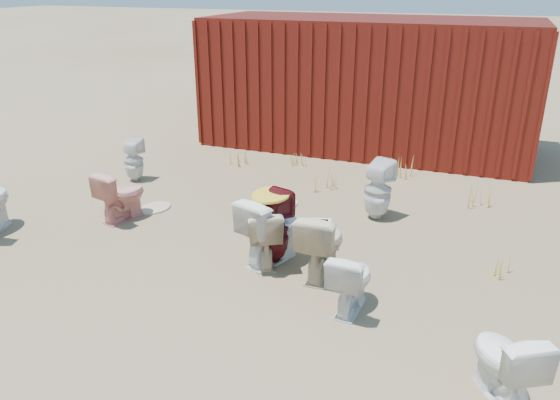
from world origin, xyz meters
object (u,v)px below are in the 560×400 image
(toilet_front_pink, at_px, (121,195))
(toilet_back_e, at_px, (378,190))
(shipping_container, at_px, (367,84))
(loose_tank, at_px, (310,234))
(toilet_back_a, at_px, (134,160))
(toilet_back_beige_right, at_px, (322,243))
(toilet_back_beige_left, at_px, (263,235))
(toilet_front_c, at_px, (351,280))
(toilet_back_yellowlid, at_px, (271,229))
(toilet_front_e, at_px, (505,362))
(toilet_front_maroon, at_px, (272,228))

(toilet_front_pink, height_order, toilet_back_e, toilet_back_e)
(shipping_container, xyz_separation_m, toilet_front_pink, (-2.24, -4.75, -0.85))
(toilet_front_pink, distance_m, loose_tank, 2.66)
(toilet_back_a, distance_m, loose_tank, 3.63)
(toilet_back_a, distance_m, toilet_back_beige_right, 4.16)
(loose_tank, bearing_deg, toilet_back_beige_left, -141.49)
(shipping_container, distance_m, toilet_front_c, 5.96)
(toilet_back_e, distance_m, loose_tank, 1.32)
(toilet_back_yellowlid, bearing_deg, toilet_front_e, 170.16)
(toilet_front_maroon, height_order, toilet_back_e, toilet_front_maroon)
(toilet_front_pink, relative_size, toilet_front_maroon, 0.81)
(shipping_container, relative_size, toilet_back_beige_right, 7.73)
(shipping_container, bearing_deg, toilet_back_beige_right, -82.04)
(toilet_front_e, height_order, toilet_back_e, toilet_back_e)
(toilet_front_pink, xyz_separation_m, toilet_back_beige_right, (2.97, -0.48, 0.04))
(toilet_back_e, height_order, loose_tank, toilet_back_e)
(toilet_front_c, height_order, toilet_back_beige_right, toilet_back_beige_right)
(toilet_back_beige_left, bearing_deg, toilet_front_maroon, 177.93)
(toilet_front_pink, distance_m, toilet_back_e, 3.47)
(toilet_back_beige_left, distance_m, toilet_back_beige_right, 0.71)
(toilet_front_maroon, relative_size, toilet_back_e, 1.05)
(toilet_front_maroon, relative_size, toilet_front_e, 1.27)
(toilet_back_beige_left, bearing_deg, toilet_front_pink, -40.38)
(shipping_container, relative_size, toilet_back_yellowlid, 7.37)
(shipping_container, height_order, toilet_front_maroon, shipping_container)
(toilet_front_c, bearing_deg, toilet_back_beige_left, -22.51)
(toilet_front_c, xyz_separation_m, toilet_back_yellowlid, (-1.10, 0.65, 0.08))
(toilet_back_beige_left, distance_m, loose_tank, 0.70)
(shipping_container, height_order, toilet_front_c, shipping_container)
(loose_tank, bearing_deg, toilet_back_a, 142.65)
(toilet_front_e, distance_m, toilet_back_a, 6.44)
(shipping_container, xyz_separation_m, toilet_back_a, (-3.00, -3.40, -0.85))
(toilet_back_e, bearing_deg, toilet_back_beige_right, 99.82)
(toilet_front_c, xyz_separation_m, toilet_back_beige_left, (-1.17, 0.58, 0.03))
(toilet_front_e, xyz_separation_m, toilet_back_yellowlid, (-2.51, 1.44, 0.07))
(toilet_front_c, height_order, loose_tank, toilet_front_c)
(toilet_front_e, relative_size, loose_tank, 1.36)
(toilet_front_maroon, xyz_separation_m, toilet_back_a, (-3.12, 1.75, -0.09))
(toilet_front_maroon, height_order, loose_tank, toilet_front_maroon)
(shipping_container, relative_size, toilet_front_maroon, 6.93)
(shipping_container, xyz_separation_m, toilet_back_beige_left, (0.03, -5.20, -0.85))
(toilet_front_c, distance_m, toilet_front_e, 1.62)
(toilet_back_beige_right, bearing_deg, toilet_back_yellowlid, -9.77)
(toilet_back_beige_right, xyz_separation_m, toilet_back_e, (0.25, 1.76, 0.02))
(toilet_front_pink, distance_m, toilet_front_e, 5.18)
(toilet_back_beige_left, xyz_separation_m, toilet_back_beige_right, (0.70, -0.03, 0.04))
(toilet_back_beige_left, bearing_deg, toilet_back_a, -59.97)
(toilet_front_maroon, bearing_deg, toilet_back_yellowlid, -32.41)
(loose_tank, bearing_deg, toilet_front_pink, 165.10)
(toilet_front_e, xyz_separation_m, loose_tank, (-2.20, 1.93, -0.17))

